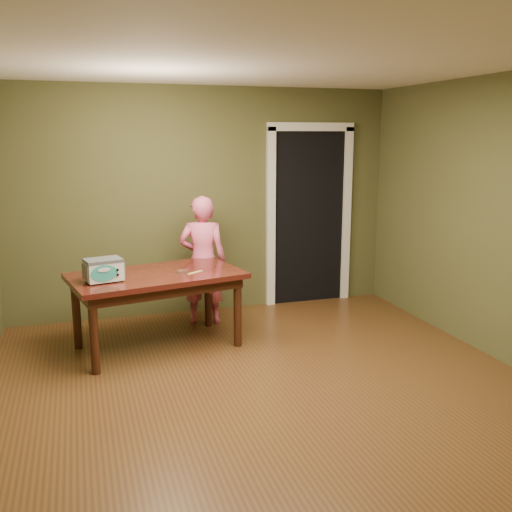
% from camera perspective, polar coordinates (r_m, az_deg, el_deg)
% --- Properties ---
extents(floor, '(5.00, 5.00, 0.00)m').
position_cam_1_polar(floor, '(4.67, 2.00, -14.10)').
color(floor, brown).
rests_on(floor, ground).
extents(room_shell, '(4.52, 5.02, 2.61)m').
position_cam_1_polar(room_shell, '(4.21, 2.17, 7.29)').
color(room_shell, '#4D4E29').
rests_on(room_shell, ground).
extents(doorway, '(1.10, 0.66, 2.25)m').
position_cam_1_polar(doorway, '(7.32, 4.41, 4.13)').
color(doorway, black).
rests_on(doorway, ground).
extents(dining_table, '(1.75, 1.20, 0.75)m').
position_cam_1_polar(dining_table, '(5.59, -9.93, -2.71)').
color(dining_table, '#37140C').
rests_on(dining_table, floor).
extents(toy_oven, '(0.38, 0.29, 0.21)m').
position_cam_1_polar(toy_oven, '(5.34, -15.00, -1.28)').
color(toy_oven, '#4C4F54').
rests_on(toy_oven, dining_table).
extents(baking_pan, '(0.10, 0.10, 0.02)m').
position_cam_1_polar(baking_pan, '(5.56, -7.43, -1.53)').
color(baking_pan, silver).
rests_on(baking_pan, dining_table).
extents(spatula, '(0.16, 0.12, 0.01)m').
position_cam_1_polar(spatula, '(5.53, -6.10, -1.64)').
color(spatula, '#E9DF65').
rests_on(spatula, dining_table).
extents(child, '(0.60, 0.48, 1.42)m').
position_cam_1_polar(child, '(6.26, -5.35, -0.43)').
color(child, '#EB6089').
rests_on(child, floor).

